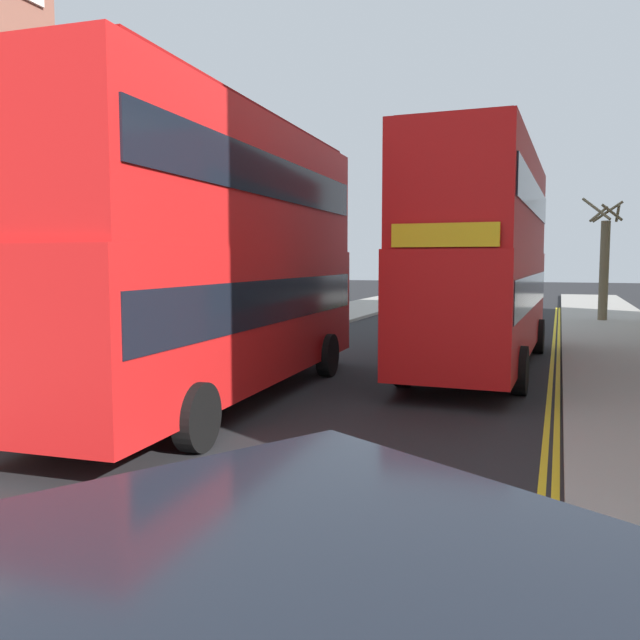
{
  "coord_description": "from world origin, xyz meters",
  "views": [
    {
      "loc": [
        4.37,
        0.36,
        2.83
      ],
      "look_at": [
        0.5,
        11.0,
        1.8
      ],
      "focal_mm": 37.04,
      "sensor_mm": 36.0,
      "label": 1
    }
  ],
  "objects": [
    {
      "name": "sidewalk_left",
      "position": [
        -6.5,
        16.0,
        0.07
      ],
      "size": [
        4.0,
        80.0,
        0.14
      ],
      "primitive_type": "cube",
      "color": "#9E9991",
      "rests_on": "ground"
    },
    {
      "name": "kerb_line_outer",
      "position": [
        4.4,
        14.0,
        0.0
      ],
      "size": [
        0.1,
        56.0,
        0.01
      ],
      "primitive_type": "cube",
      "color": "yellow",
      "rests_on": "ground"
    },
    {
      "name": "kerb_line_inner",
      "position": [
        4.24,
        14.0,
        0.0
      ],
      "size": [
        0.1,
        56.0,
        0.01
      ],
      "primitive_type": "cube",
      "color": "yellow",
      "rests_on": "ground"
    },
    {
      "name": "street_tree_near",
      "position": [
        6.22,
        32.54,
        2.66
      ],
      "size": [
        1.8,
        1.83,
        5.47
      ],
      "color": "#6B6047",
      "rests_on": "sidewalk_right"
    },
    {
      "name": "double_decker_bus_oncoming",
      "position": [
        2.48,
        18.04,
        3.03
      ],
      "size": [
        3.0,
        10.87,
        5.64
      ],
      "color": "red",
      "rests_on": "ground"
    },
    {
      "name": "double_decker_bus_away",
      "position": [
        -2.0,
        12.01,
        3.03
      ],
      "size": [
        3.15,
        10.9,
        5.64
      ],
      "color": "red",
      "rests_on": "ground"
    }
  ]
}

